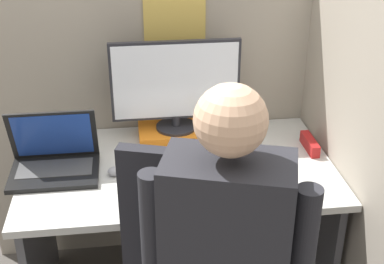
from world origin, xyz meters
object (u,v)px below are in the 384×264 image
at_px(stapler, 310,144).
at_px(monitor, 176,84).
at_px(paper_box, 176,133).
at_px(laptop, 54,161).
at_px(carrot_toy, 218,181).

bearing_deg(stapler, monitor, 162.20).
height_order(paper_box, laptop, laptop).
xyz_separation_m(stapler, carrot_toy, (-0.45, -0.24, -0.00)).
xyz_separation_m(laptop, stapler, (1.10, 0.05, -0.02)).
bearing_deg(laptop, carrot_toy, -16.31).
height_order(paper_box, carrot_toy, paper_box).
distance_m(monitor, stapler, 0.65).
relative_size(monitor, stapler, 3.38).
height_order(monitor, laptop, monitor).
bearing_deg(laptop, monitor, 24.38).
relative_size(paper_box, carrot_toy, 2.47).
bearing_deg(paper_box, monitor, 90.00).
bearing_deg(laptop, stapler, 2.77).
bearing_deg(monitor, carrot_toy, -74.09).
relative_size(paper_box, monitor, 0.60).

